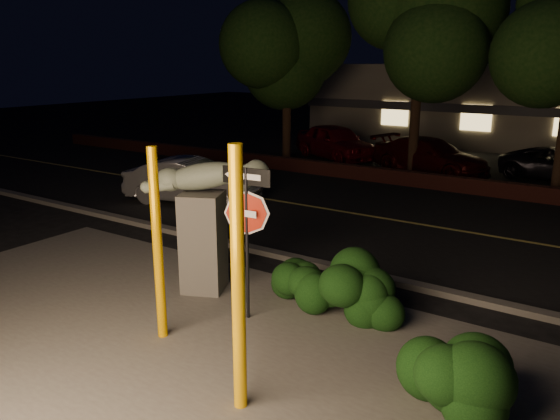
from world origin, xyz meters
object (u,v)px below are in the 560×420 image
(yellow_pole_right, at_px, (238,284))
(parked_car_darkred, at_px, (430,156))
(yellow_pole_left, at_px, (158,246))
(signpost, at_px, (247,214))
(sculpture, at_px, (204,211))
(silver_sedan, at_px, (192,181))
(parked_car_red, at_px, (335,142))

(yellow_pole_right, xyz_separation_m, parked_car_darkred, (-2.94, 15.60, -0.97))
(yellow_pole_left, relative_size, yellow_pole_right, 0.91)
(yellow_pole_left, distance_m, signpost, 1.47)
(parked_car_darkred, bearing_deg, signpost, -158.51)
(sculpture, bearing_deg, silver_sedan, 110.93)
(sculpture, height_order, parked_car_red, sculpture)
(yellow_pole_right, distance_m, signpost, 2.41)
(signpost, bearing_deg, parked_car_darkred, 91.72)
(signpost, distance_m, parked_car_darkred, 13.76)
(yellow_pole_left, xyz_separation_m, parked_car_red, (-5.35, 15.68, -0.73))
(signpost, distance_m, parked_car_red, 15.71)
(yellow_pole_right, height_order, sculpture, yellow_pole_right)
(silver_sedan, height_order, parked_car_red, parked_car_red)
(yellow_pole_left, height_order, silver_sedan, yellow_pole_left)
(yellow_pole_left, relative_size, parked_car_darkred, 0.65)
(yellow_pole_left, xyz_separation_m, yellow_pole_right, (2.09, -0.74, 0.15))
(yellow_pole_right, bearing_deg, parked_car_red, 114.36)
(yellow_pole_right, height_order, signpost, yellow_pole_right)
(parked_car_red, bearing_deg, yellow_pole_left, -133.17)
(yellow_pole_right, relative_size, silver_sedan, 0.81)
(sculpture, bearing_deg, yellow_pole_left, -94.38)
(yellow_pole_left, bearing_deg, signpost, 59.50)
(signpost, xyz_separation_m, sculpture, (-1.34, 0.52, -0.27))
(yellow_pole_left, bearing_deg, yellow_pole_right, -19.56)
(sculpture, bearing_deg, parked_car_red, 85.02)
(yellow_pole_right, distance_m, parked_car_darkred, 15.90)
(parked_car_red, bearing_deg, sculpture, -133.24)
(yellow_pole_left, relative_size, signpost, 1.17)
(parked_car_red, bearing_deg, silver_sedan, -151.70)
(yellow_pole_left, relative_size, parked_car_red, 0.67)
(parked_car_red, bearing_deg, parked_car_darkred, -72.41)
(sculpture, relative_size, parked_car_red, 0.56)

